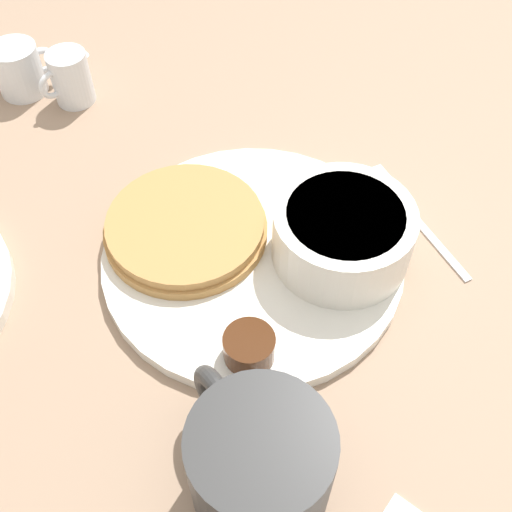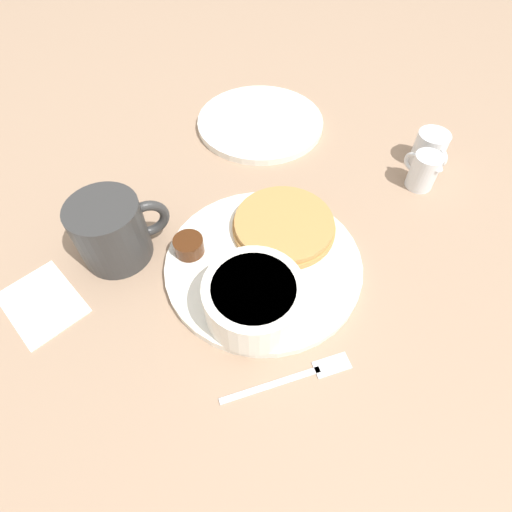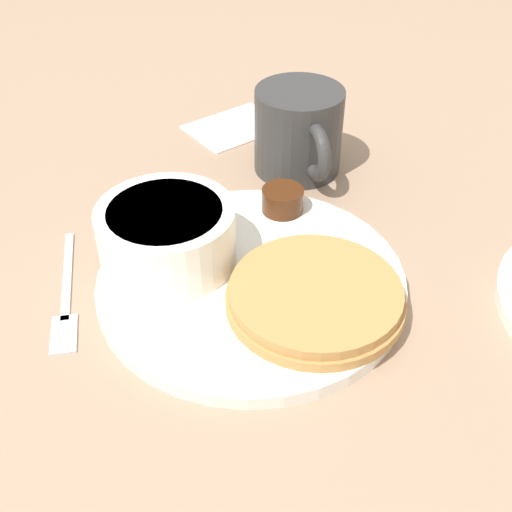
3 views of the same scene
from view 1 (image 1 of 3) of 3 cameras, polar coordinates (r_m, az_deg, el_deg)
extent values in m
plane|color=#9E7F66|center=(0.55, -0.28, -0.40)|extent=(4.00, 4.00, 0.00)
cylinder|color=white|center=(0.55, -0.28, -0.02)|extent=(0.26, 0.26, 0.01)
cylinder|color=#B78447|center=(0.56, -6.25, 2.29)|extent=(0.14, 0.14, 0.01)
cylinder|color=#B78447|center=(0.55, -6.33, 2.90)|extent=(0.14, 0.14, 0.01)
cylinder|color=white|center=(0.53, 7.71, 1.93)|extent=(0.12, 0.12, 0.05)
cylinder|color=white|center=(0.51, 7.96, 3.48)|extent=(0.09, 0.09, 0.01)
cylinder|color=#47230F|center=(0.48, -0.61, -8.10)|extent=(0.04, 0.04, 0.02)
cylinder|color=white|center=(0.53, 10.29, -0.24)|extent=(0.04, 0.04, 0.03)
sphere|color=white|center=(0.52, 10.58, 1.01)|extent=(0.02, 0.02, 0.02)
cylinder|color=#333333|center=(0.42, 0.40, -18.28)|extent=(0.09, 0.09, 0.09)
torus|color=#333333|center=(0.43, -3.18, -13.11)|extent=(0.04, 0.06, 0.06)
cylinder|color=white|center=(0.72, -16.12, 14.99)|extent=(0.04, 0.04, 0.06)
torus|color=white|center=(0.71, -17.65, 14.31)|extent=(0.03, 0.01, 0.03)
cone|color=white|center=(0.71, -15.31, 17.21)|extent=(0.01, 0.01, 0.01)
cylinder|color=white|center=(0.75, -20.37, 15.26)|extent=(0.05, 0.05, 0.05)
torus|color=white|center=(0.75, -18.44, 16.16)|extent=(0.03, 0.02, 0.03)
cube|color=silver|center=(0.59, 15.08, 1.98)|extent=(0.07, 0.10, 0.00)
cube|color=silver|center=(0.63, 11.26, 6.57)|extent=(0.04, 0.05, 0.00)
camera|label=2|loc=(0.48, 52.09, 36.85)|focal=28.00mm
camera|label=3|loc=(0.74, -12.81, 45.31)|focal=45.00mm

